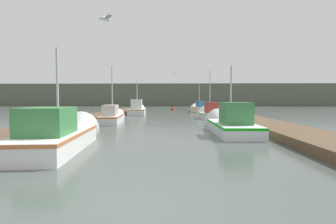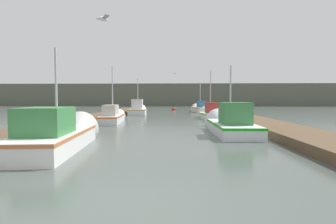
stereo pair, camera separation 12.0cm
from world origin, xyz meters
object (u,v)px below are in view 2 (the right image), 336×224
mooring_piling_0 (71,119)px  channel_buoy (174,109)px  mooring_piling_1 (214,110)px  seagull_1 (103,19)px  fishing_boat_1 (228,123)px  fishing_boat_2 (113,116)px  fishing_boat_4 (138,110)px  fishing_boat_3 (210,114)px  fishing_boat_0 (60,134)px  fishing_boat_5 (200,109)px  seagull_lead (176,73)px

mooring_piling_0 → channel_buoy: (5.03, 26.17, -0.51)m
mooring_piling_1 → seagull_1: (-6.13, -21.73, 3.43)m
fishing_boat_1 → fishing_boat_2: bearing=143.2°
fishing_boat_4 → mooring_piling_1: size_ratio=5.15×
fishing_boat_4 → mooring_piling_1: bearing=-5.7°
fishing_boat_3 → mooring_piling_1: (1.11, 5.30, 0.12)m
mooring_piling_0 → fishing_boat_0: bearing=-72.9°
fishing_boat_0 → seagull_1: 4.60m
mooring_piling_0 → channel_buoy: bearing=79.1°
fishing_boat_1 → channel_buoy: 25.88m
fishing_boat_0 → mooring_piling_0: size_ratio=4.58×
fishing_boat_3 → fishing_boat_5: (-0.02, 10.48, 0.06)m
channel_buoy → seagull_lead: (0.36, -12.72, 4.19)m
fishing_boat_2 → fishing_boat_5: bearing=57.0°
fishing_boat_5 → fishing_boat_0: bearing=-110.2°
fishing_boat_3 → fishing_boat_2: bearing=-153.8°
mooring_piling_0 → fishing_boat_1: bearing=3.4°
fishing_boat_0 → fishing_boat_3: fishing_boat_3 is taller
fishing_boat_0 → fishing_boat_5: (7.20, 24.87, -0.01)m
fishing_boat_3 → seagull_1: 17.54m
fishing_boat_0 → mooring_piling_0: bearing=101.4°
fishing_boat_3 → mooring_piling_1: fishing_boat_3 is taller
fishing_boat_0 → fishing_boat_2: fishing_boat_2 is taller
mooring_piling_0 → seagull_lead: (5.40, 13.45, 3.68)m
fishing_boat_0 → fishing_boat_4: (-0.11, 19.91, 0.03)m
fishing_boat_4 → mooring_piling_0: bearing=-98.6°
fishing_boat_1 → mooring_piling_1: (1.37, 15.01, 0.08)m
fishing_boat_4 → seagull_1: size_ratio=11.23×
fishing_boat_3 → seagull_lead: 5.98m
fishing_boat_5 → seagull_lead: size_ratio=13.13×
fishing_boat_4 → fishing_boat_5: (7.32, 4.96, -0.04)m
fishing_boat_3 → mooring_piling_0: bearing=-132.3°
channel_buoy → seagull_1: seagull_1 is taller
fishing_boat_0 → fishing_boat_3: bearing=57.6°
fishing_boat_2 → channel_buoy: (4.29, 20.20, -0.28)m
fishing_boat_2 → mooring_piling_1: bearing=41.8°
fishing_boat_1 → seagull_lead: seagull_lead is taller
fishing_boat_1 → fishing_boat_2: size_ratio=1.12×
fishing_boat_5 → seagull_lead: (-3.10, -7.23, 3.88)m
fishing_boat_4 → seagull_1: bearing=-88.2°
mooring_piling_0 → mooring_piling_1: (9.62, 15.51, -0.14)m
fishing_boat_1 → fishing_boat_3: (0.25, 9.71, -0.04)m
fishing_boat_5 → mooring_piling_0: size_ratio=4.84×
fishing_boat_2 → mooring_piling_0: 6.01m
channel_buoy → fishing_boat_2: bearing=-102.0°
fishing_boat_3 → fishing_boat_4: (-7.33, 5.51, 0.10)m
mooring_piling_0 → mooring_piling_1: bearing=58.2°
fishing_boat_2 → channel_buoy: 20.66m
fishing_boat_0 → mooring_piling_1: size_ratio=5.84×
seagull_lead → mooring_piling_1: bearing=163.9°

